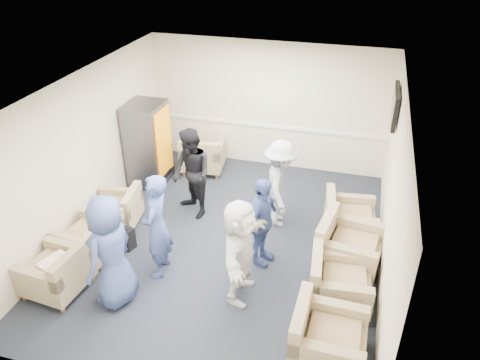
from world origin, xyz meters
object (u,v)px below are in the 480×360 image
(armchair_right_midnear, at_px, (336,284))
(vending_machine, at_px, (149,144))
(person_back_left, at_px, (192,174))
(armchair_right_near, at_px, (324,340))
(armchair_left_near, at_px, (59,273))
(armchair_right_midfar, at_px, (345,248))
(armchair_corner, at_px, (203,157))
(person_front_left, at_px, (111,251))
(armchair_right_far, at_px, (346,220))
(person_back_right, at_px, (280,184))
(armchair_left_far, at_px, (118,211))
(person_mid_left, at_px, (157,226))
(armchair_left_mid, at_px, (93,240))
(person_front_right, at_px, (240,251))
(person_mid_right, at_px, (261,222))

(armchair_right_midnear, bearing_deg, vending_machine, 53.30)
(person_back_left, bearing_deg, armchair_right_near, -3.72)
(armchair_left_near, height_order, armchair_right_midnear, armchair_right_midnear)
(armchair_right_midnear, xyz_separation_m, armchair_right_midfar, (0.07, 0.81, 0.03))
(armchair_right_near, height_order, person_back_left, person_back_left)
(armchair_corner, xyz_separation_m, person_front_left, (0.10, -3.95, 0.52))
(armchair_right_far, xyz_separation_m, person_back_right, (-1.19, 0.10, 0.46))
(armchair_right_midnear, height_order, person_front_left, person_front_left)
(armchair_left_far, xyz_separation_m, armchair_right_near, (3.82, -1.92, 0.04))
(armchair_right_midfar, xyz_separation_m, person_mid_left, (-2.73, -0.86, 0.48))
(armchair_left_far, bearing_deg, armchair_right_far, 92.64)
(armchair_right_midnear, xyz_separation_m, vending_machine, (-3.98, 2.46, 0.52))
(armchair_corner, bearing_deg, vending_machine, 32.51)
(person_front_left, xyz_separation_m, person_mid_left, (0.35, 0.73, -0.02))
(armchair_corner, relative_size, person_mid_left, 0.57)
(armchair_right_near, height_order, person_mid_left, person_mid_left)
(armchair_right_midnear, height_order, person_back_left, person_back_left)
(person_mid_left, bearing_deg, armchair_corner, -179.78)
(armchair_left_mid, bearing_deg, armchair_corner, 174.86)
(armchair_left_far, distance_m, armchair_right_far, 3.96)
(armchair_corner, distance_m, person_front_right, 3.85)
(armchair_right_far, relative_size, vending_machine, 0.56)
(armchair_left_mid, distance_m, armchair_right_midnear, 3.84)
(armchair_right_midfar, relative_size, vending_machine, 0.62)
(armchair_left_near, distance_m, armchair_right_far, 4.64)
(armchair_left_mid, height_order, armchair_corner, armchair_corner)
(armchair_right_far, height_order, person_back_left, person_back_left)
(vending_machine, height_order, person_mid_right, vending_machine)
(armchair_corner, distance_m, person_mid_left, 3.29)
(person_mid_right, bearing_deg, person_back_left, 72.41)
(armchair_right_near, bearing_deg, armchair_corner, 37.39)
(armchair_right_near, bearing_deg, armchair_left_near, 88.53)
(armchair_left_mid, relative_size, person_back_left, 0.56)
(armchair_right_far, bearing_deg, person_mid_right, 121.99)
(person_mid_left, height_order, person_mid_right, person_mid_left)
(armchair_right_midfar, xyz_separation_m, vending_machine, (-4.05, 1.65, 0.48))
(armchair_right_far, bearing_deg, armchair_right_midfar, 175.78)
(armchair_left_near, xyz_separation_m, person_mid_left, (1.23, 0.81, 0.51))
(vending_machine, xyz_separation_m, person_mid_right, (2.75, -1.86, -0.10))
(armchair_right_near, height_order, person_mid_right, person_mid_right)
(armchair_left_far, height_order, person_back_right, person_back_right)
(armchair_left_near, xyz_separation_m, person_front_right, (2.55, 0.65, 0.47))
(person_front_right, bearing_deg, armchair_right_far, -36.89)
(armchair_left_near, distance_m, armchair_corner, 4.11)
(armchair_left_near, xyz_separation_m, person_back_right, (2.73, 2.58, 0.47))
(armchair_right_midnear, bearing_deg, armchair_left_mid, 85.33)
(armchair_corner, bearing_deg, armchair_left_mid, 70.12)
(armchair_left_far, relative_size, person_front_left, 0.51)
(person_back_left, xyz_separation_m, person_mid_right, (1.51, -0.99, -0.08))
(vending_machine, relative_size, person_front_left, 0.99)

